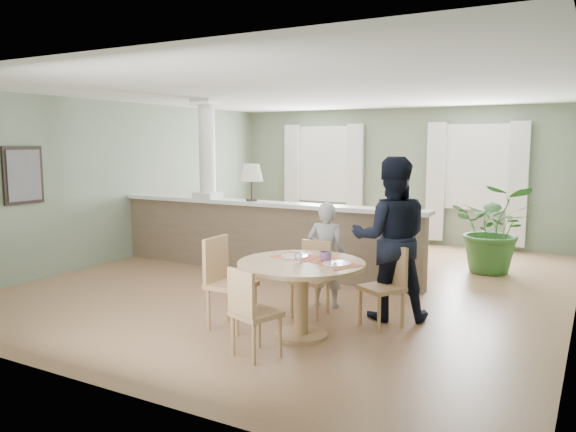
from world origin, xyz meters
The scene contains 12 objects.
ground centered at (0.00, 0.00, 0.00)m, with size 8.00×8.00×0.00m, color tan.
room_shell centered at (-0.03, 0.63, 1.81)m, with size 7.02×8.02×2.71m.
pony_wall centered at (-0.99, 0.20, 0.71)m, with size 5.32×0.38×2.70m.
sofa centered at (-0.20, 1.49, 0.41)m, with size 2.78×1.08×0.81m, color #967C52.
houseplant centered at (2.28, 1.93, 0.69)m, with size 1.25×1.08×1.38m, color #316026.
dining_table centered at (1.05, -2.11, 0.63)m, with size 1.31×1.31×0.90m.
chair_far_boy centered at (0.79, -1.35, 0.48)m, with size 0.41×0.41×0.86m.
chair_far_man centered at (1.69, -1.33, 0.49)m, with size 0.55×0.55×0.89m.
chair_near centered at (0.91, -2.86, 0.47)m, with size 0.49×0.49×0.86m.
chair_side centered at (0.18, -2.24, 0.55)m, with size 0.46×0.46×0.99m.
child_person centered at (0.80, -0.99, 0.65)m, with size 0.47×0.31×1.30m, color #A9A8AE.
man_person centered at (1.63, -1.05, 0.93)m, with size 0.90×0.70×1.86m, color black.
Camera 1 is at (3.67, -7.09, 2.00)m, focal length 35.00 mm.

